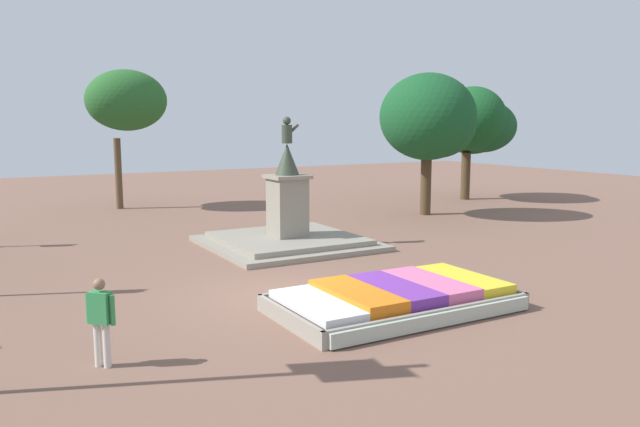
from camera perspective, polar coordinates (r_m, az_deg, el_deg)
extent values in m
plane|color=brown|center=(15.63, -3.45, -7.54)|extent=(80.19, 80.19, 0.00)
cube|color=#38281C|center=(14.57, 6.75, -8.09)|extent=(5.31, 2.80, 0.34)
cube|color=gray|center=(13.48, 10.44, -9.46)|extent=(5.51, 0.10, 0.38)
cube|color=gray|center=(15.71, 3.61, -6.76)|extent=(5.51, 0.10, 0.38)
cube|color=gray|center=(13.21, -2.89, -9.70)|extent=(0.10, 2.99, 0.38)
cube|color=gray|center=(16.26, 14.51, -6.49)|extent=(0.10, 2.99, 0.38)
cube|color=white|center=(13.43, -0.35, -8.34)|extent=(1.02, 2.60, 0.17)
cube|color=orange|center=(13.92, 3.35, -7.52)|extent=(1.02, 2.60, 0.27)
cube|color=#72339E|center=(14.49, 6.77, -6.96)|extent=(1.02, 2.60, 0.26)
cube|color=#D86699|center=(15.10, 9.92, -6.41)|extent=(1.02, 2.60, 0.26)
cube|color=yellow|center=(15.75, 12.81, -5.92)|extent=(1.02, 2.60, 0.22)
cube|color=#B2BCAD|center=(13.44, 10.58, -9.52)|extent=(5.23, 0.20, 0.30)
cube|color=gray|center=(21.80, -2.97, -2.74)|extent=(5.37, 5.37, 0.18)
cube|color=gray|center=(21.77, -2.97, -2.28)|extent=(4.47, 4.47, 0.18)
cube|color=gray|center=(21.59, -2.99, 0.57)|extent=(1.12, 1.12, 2.01)
cube|color=gray|center=(21.47, -3.01, 3.38)|extent=(1.32, 1.32, 0.12)
cone|color=#384233|center=(21.43, -3.03, 4.98)|extent=(0.84, 0.84, 1.08)
cylinder|color=#384233|center=(21.40, -3.04, 7.26)|extent=(0.36, 0.36, 0.63)
sphere|color=#384233|center=(21.39, -3.05, 8.47)|extent=(0.27, 0.27, 0.27)
cylinder|color=#384233|center=(21.52, -2.54, 7.61)|extent=(0.53, 0.16, 0.45)
cylinder|color=beige|center=(11.87, -19.65, -11.22)|extent=(0.13, 0.13, 0.80)
cylinder|color=beige|center=(11.78, -18.92, -11.35)|extent=(0.13, 0.13, 0.80)
cube|color=#338C4C|center=(11.62, -19.45, -8.11)|extent=(0.42, 0.42, 0.57)
cylinder|color=#338C4C|center=(11.76, -20.41, -8.10)|extent=(0.09, 0.09, 0.54)
cylinder|color=#338C4C|center=(11.49, -18.45, -8.38)|extent=(0.09, 0.09, 0.54)
sphere|color=#8C664C|center=(11.51, -19.55, -6.12)|extent=(0.21, 0.21, 0.21)
cylinder|color=#4C3823|center=(29.35, 9.66, 2.86)|extent=(0.49, 0.49, 3.05)
ellipsoid|color=#1A4E22|center=(28.67, 10.64, 7.96)|extent=(3.56, 3.31, 2.98)
ellipsoid|color=#164D25|center=(28.47, 9.80, 8.72)|extent=(4.13, 4.53, 3.86)
cylinder|color=brown|center=(32.49, -17.95, 3.49)|extent=(0.34, 0.34, 3.50)
ellipsoid|color=#245A2C|center=(33.01, -17.36, 9.69)|extent=(3.46, 3.00, 2.74)
ellipsoid|color=#275F27|center=(31.96, -17.28, 9.86)|extent=(3.87, 3.30, 2.93)
cylinder|color=#4C3823|center=(35.67, 13.16, 3.36)|extent=(0.50, 0.50, 2.60)
ellipsoid|color=#194D27|center=(35.73, 14.60, 7.72)|extent=(3.55, 3.84, 2.87)
ellipsoid|color=#174E23|center=(34.83, 13.77, 8.43)|extent=(3.45, 3.72, 3.42)
ellipsoid|color=#1B4922|center=(36.34, 13.76, 7.89)|extent=(4.00, 3.73, 3.29)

